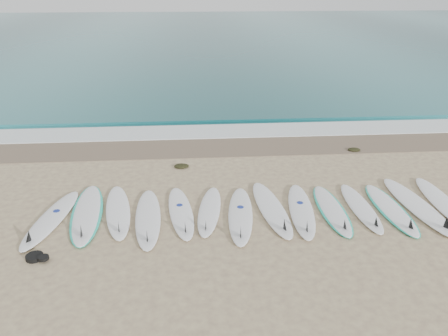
{
  "coord_description": "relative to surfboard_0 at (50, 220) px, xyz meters",
  "views": [
    {
      "loc": [
        -1.33,
        -8.53,
        4.85
      ],
      "look_at": [
        -0.58,
        1.54,
        0.4
      ],
      "focal_mm": 35.0,
      "sensor_mm": 36.0,
      "label": 1
    }
  ],
  "objects": [
    {
      "name": "surfboard_5",
      "position": [
        3.43,
        0.12,
        -0.01
      ],
      "size": [
        0.78,
        2.34,
        0.29
      ],
      "rotation": [
        0.0,
        0.0,
        -0.13
      ],
      "color": "white",
      "rests_on": "ground"
    },
    {
      "name": "surfboard_10",
      "position": [
        6.88,
        0.01,
        -0.01
      ],
      "size": [
        0.49,
        2.36,
        0.3
      ],
      "rotation": [
        0.0,
        0.0,
        -0.0
      ],
      "color": "white",
      "rests_on": "ground"
    },
    {
      "name": "surfboard_6",
      "position": [
        4.11,
        -0.13,
        -0.0
      ],
      "size": [
        0.8,
        2.62,
        0.33
      ],
      "rotation": [
        0.0,
        0.0,
        -0.1
      ],
      "color": "white",
      "rests_on": "ground"
    },
    {
      "name": "surfboard_8",
      "position": [
        5.49,
        -0.02,
        -0.0
      ],
      "size": [
        0.83,
        2.6,
        0.33
      ],
      "rotation": [
        0.0,
        0.0,
        -0.12
      ],
      "color": "white",
      "rests_on": "ground"
    },
    {
      "name": "leash_coil",
      "position": [
        0.14,
        -1.37,
        -0.01
      ],
      "size": [
        0.46,
        0.36,
        0.11
      ],
      "color": "black",
      "rests_on": "ground"
    },
    {
      "name": "seaweed_near",
      "position": [
        2.78,
        2.73,
        -0.02
      ],
      "size": [
        0.41,
        0.32,
        0.08
      ],
      "primitive_type": "ellipsoid",
      "color": "black",
      "rests_on": "ground"
    },
    {
      "name": "wave_crest",
      "position": [
        4.47,
        7.15,
        -0.01
      ],
      "size": [
        120.0,
        1.0,
        0.1
      ],
      "primitive_type": "cube",
      "color": "#1B5E63",
      "rests_on": "ground"
    },
    {
      "name": "surfboard_9",
      "position": [
        6.19,
        -0.02,
        -0.01
      ],
      "size": [
        0.59,
        2.4,
        0.3
      ],
      "rotation": [
        0.0,
        0.0,
        -0.01
      ],
      "color": "white",
      "rests_on": "ground"
    },
    {
      "name": "surfboard_11",
      "position": [
        7.53,
        -0.08,
        -0.01
      ],
      "size": [
        0.66,
        2.49,
        0.31
      ],
      "rotation": [
        0.0,
        0.0,
        0.02
      ],
      "color": "white",
      "rests_on": "ground"
    },
    {
      "name": "surfboard_0",
      "position": [
        0.0,
        0.0,
        0.0
      ],
      "size": [
        0.96,
        2.64,
        0.33
      ],
      "rotation": [
        0.0,
        0.0,
        -0.17
      ],
      "color": "white",
      "rests_on": "ground"
    },
    {
      "name": "surfboard_3",
      "position": [
        2.1,
        -0.11,
        0.0
      ],
      "size": [
        0.74,
        2.67,
        0.34
      ],
      "rotation": [
        0.0,
        0.0,
        0.07
      ],
      "color": "white",
      "rests_on": "ground"
    },
    {
      "name": "surfboard_4",
      "position": [
        2.81,
        0.09,
        -0.0
      ],
      "size": [
        0.81,
        2.48,
        0.31
      ],
      "rotation": [
        0.0,
        0.0,
        0.13
      ],
      "color": "white",
      "rests_on": "ground"
    },
    {
      "name": "surfboard_7",
      "position": [
        4.85,
        0.09,
        0.0
      ],
      "size": [
        0.83,
        2.72,
        0.34
      ],
      "rotation": [
        0.0,
        0.0,
        0.1
      ],
      "color": "white",
      "rests_on": "ground"
    },
    {
      "name": "foam_band",
      "position": [
        4.47,
        5.65,
        -0.04
      ],
      "size": [
        120.0,
        1.4,
        0.04
      ],
      "primitive_type": "cube",
      "color": "silver",
      "rests_on": "ground"
    },
    {
      "name": "surfboard_13",
      "position": [
        8.84,
        0.1,
        0.0
      ],
      "size": [
        0.71,
        2.64,
        0.33
      ],
      "rotation": [
        0.0,
        0.0,
        -0.07
      ],
      "color": "white",
      "rests_on": "ground"
    },
    {
      "name": "surfboard_12",
      "position": [
        8.19,
        -0.04,
        0.01
      ],
      "size": [
        0.83,
        2.93,
        0.37
      ],
      "rotation": [
        0.0,
        0.0,
        0.08
      ],
      "color": "white",
      "rests_on": "ground"
    },
    {
      "name": "surfboard_2",
      "position": [
        1.41,
        0.24,
        -0.0
      ],
      "size": [
        0.96,
        2.6,
        0.33
      ],
      "rotation": [
        0.0,
        0.0,
        0.17
      ],
      "color": "white",
      "rests_on": "ground"
    },
    {
      "name": "ocean",
      "position": [
        4.47,
        32.65,
        -0.04
      ],
      "size": [
        120.0,
        55.0,
        0.03
      ],
      "primitive_type": "cube",
      "color": "#1B5E63",
      "rests_on": "ground"
    },
    {
      "name": "wet_sand_band",
      "position": [
        4.47,
        4.25,
        -0.05
      ],
      "size": [
        120.0,
        1.8,
        0.01
      ],
      "primitive_type": "cube",
      "color": "brown",
      "rests_on": "ground"
    },
    {
      "name": "seaweed_far",
      "position": [
        7.98,
        3.6,
        -0.02
      ],
      "size": [
        0.39,
        0.3,
        0.08
      ],
      "primitive_type": "ellipsoid",
      "color": "black",
      "rests_on": "ground"
    },
    {
      "name": "ground",
      "position": [
        4.47,
        0.15,
        -0.06
      ],
      "size": [
        120.0,
        120.0,
        0.0
      ],
      "primitive_type": "plane",
      "color": "tan"
    },
    {
      "name": "surfboard_1",
      "position": [
        0.73,
        0.22,
        -0.0
      ],
      "size": [
        0.98,
        2.85,
        0.35
      ],
      "rotation": [
        0.0,
        0.0,
        0.11
      ],
      "color": "white",
      "rests_on": "ground"
    }
  ]
}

